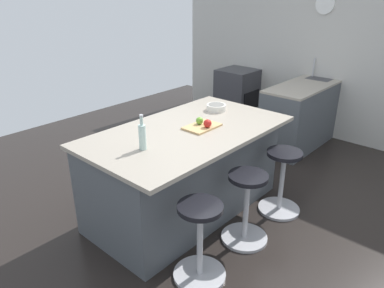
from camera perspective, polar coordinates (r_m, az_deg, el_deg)
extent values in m
plane|color=black|center=(4.18, 2.36, -8.89)|extent=(7.35, 7.35, 0.00)
cube|color=beige|center=(6.05, 20.53, 14.16)|extent=(0.12, 5.39, 2.80)
cylinder|color=white|center=(5.98, 19.94, 19.72)|extent=(0.03, 0.28, 0.28)
cube|color=#4C5156|center=(5.95, 17.85, 4.86)|extent=(2.05, 0.60, 0.89)
cube|color=#9E9384|center=(5.82, 18.42, 9.15)|extent=(2.05, 0.60, 0.03)
cube|color=#38383D|center=(6.07, 19.38, 9.12)|extent=(0.44, 0.36, 0.12)
cylinder|color=#B7B7BC|center=(6.08, 18.33, 11.23)|extent=(0.02, 0.02, 0.28)
cube|color=#38383D|center=(6.59, 6.98, 7.59)|extent=(0.60, 0.60, 0.89)
cube|color=black|center=(6.44, 9.18, 6.67)|extent=(0.44, 0.01, 0.32)
cube|color=#4C5156|center=(3.83, -1.12, -4.37)|extent=(2.01, 0.98, 0.89)
cube|color=#9E9384|center=(3.60, -0.59, 1.97)|extent=(2.07, 1.18, 0.04)
cylinder|color=#B7B7BC|center=(4.13, 13.29, -9.74)|extent=(0.44, 0.44, 0.03)
cylinder|color=#B7B7BC|center=(3.97, 13.72, -5.85)|extent=(0.05, 0.05, 0.63)
cylinder|color=black|center=(3.82, 14.20, -1.44)|extent=(0.36, 0.36, 0.04)
cylinder|color=#B7B7BC|center=(3.66, 8.08, -14.12)|extent=(0.44, 0.44, 0.03)
cylinder|color=#B7B7BC|center=(3.48, 8.38, -9.92)|extent=(0.05, 0.05, 0.63)
cylinder|color=black|center=(3.30, 8.73, -5.05)|extent=(0.36, 0.36, 0.04)
cylinder|color=#B7B7BC|center=(3.26, 1.17, -19.52)|extent=(0.44, 0.44, 0.03)
cylinder|color=#B7B7BC|center=(3.05, 1.22, -15.11)|extent=(0.05, 0.05, 0.63)
cylinder|color=black|center=(2.85, 1.28, -9.82)|extent=(0.36, 0.36, 0.04)
cube|color=tan|center=(3.64, 1.55, 2.72)|extent=(0.36, 0.24, 0.02)
sphere|color=red|center=(3.58, 2.42, 3.20)|extent=(0.08, 0.08, 0.08)
sphere|color=#609E2D|center=(3.66, 1.18, 3.63)|extent=(0.07, 0.07, 0.07)
cylinder|color=silver|center=(3.15, -7.70, 1.03)|extent=(0.06, 0.06, 0.22)
cylinder|color=silver|center=(3.09, -7.85, 3.60)|extent=(0.03, 0.03, 0.08)
cylinder|color=#B7B7BC|center=(3.08, -7.89, 4.39)|extent=(0.03, 0.03, 0.02)
cylinder|color=silver|center=(4.14, 3.77, 5.67)|extent=(0.22, 0.22, 0.07)
cylinder|color=slate|center=(4.14, 3.78, 5.87)|extent=(0.18, 0.18, 0.05)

